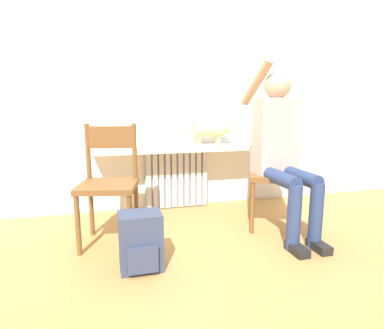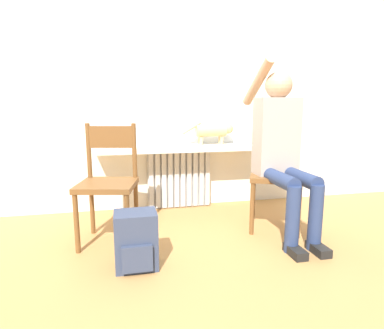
# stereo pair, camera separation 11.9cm
# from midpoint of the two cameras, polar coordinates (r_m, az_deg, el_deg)

# --- Properties ---
(ground_plane) EXTENTS (12.00, 12.00, 0.00)m
(ground_plane) POSITION_cam_midpoint_polar(r_m,az_deg,el_deg) (2.32, 2.13, -15.95)
(ground_plane) COLOR #B27F47
(wall_with_window) EXTENTS (7.00, 0.06, 2.70)m
(wall_with_window) POSITION_cam_midpoint_polar(r_m,az_deg,el_deg) (3.29, -4.30, 15.91)
(wall_with_window) COLOR white
(wall_with_window) RESTS_ON ground_plane
(radiator) EXTENTS (0.64, 0.08, 0.60)m
(radiator) POSITION_cam_midpoint_polar(r_m,az_deg,el_deg) (3.28, -3.80, -2.52)
(radiator) COLOR silver
(radiator) RESTS_ON ground_plane
(windowsill) EXTENTS (1.65, 0.31, 0.05)m
(windowsill) POSITION_cam_midpoint_polar(r_m,az_deg,el_deg) (3.12, -3.49, 2.89)
(windowsill) COLOR silver
(windowsill) RESTS_ON radiator
(window_glass) EXTENTS (1.58, 0.01, 1.00)m
(window_glass) POSITION_cam_midpoint_polar(r_m,az_deg,el_deg) (3.24, -4.13, 12.48)
(window_glass) COLOR white
(window_glass) RESTS_ON windowsill
(chair_left) EXTENTS (0.49, 0.49, 0.90)m
(chair_left) POSITION_cam_midpoint_polar(r_m,az_deg,el_deg) (2.49, -15.88, -2.99)
(chair_left) COLOR brown
(chair_left) RESTS_ON ground_plane
(chair_right) EXTENTS (0.54, 0.54, 0.90)m
(chair_right) POSITION_cam_midpoint_polar(r_m,az_deg,el_deg) (2.81, 13.24, -1.35)
(chair_right) COLOR brown
(chair_right) RESTS_ON ground_plane
(person) EXTENTS (0.36, 1.02, 1.42)m
(person) POSITION_cam_midpoint_polar(r_m,az_deg,el_deg) (2.67, 14.31, 3.54)
(person) COLOR navy
(person) RESTS_ON ground_plane
(cat) EXTENTS (0.52, 0.12, 0.23)m
(cat) POSITION_cam_midpoint_polar(r_m,az_deg,el_deg) (3.20, 2.39, 6.03)
(cat) COLOR #DBB77A
(cat) RESTS_ON windowsill
(backpack) EXTENTS (0.27, 0.23, 0.37)m
(backpack) POSITION_cam_midpoint_polar(r_m,az_deg,el_deg) (2.12, -10.75, -13.34)
(backpack) COLOR #333D56
(backpack) RESTS_ON ground_plane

